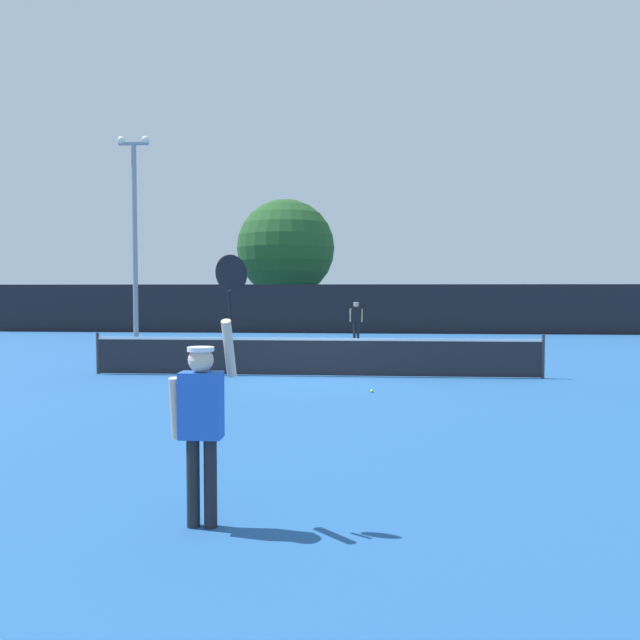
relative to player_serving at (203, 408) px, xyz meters
name	(u,v)px	position (x,y,z in m)	size (l,w,h in m)	color
ground_plane	(314,376)	(0.12, 10.40, -1.09)	(120.00, 120.00, 0.00)	#235693
tennis_net	(314,356)	(0.12, 10.40, -0.58)	(11.35, 0.08, 1.07)	#232328
perimeter_fence	(342,309)	(0.12, 26.82, 0.14)	(37.64, 0.12, 2.46)	black
player_serving	(203,408)	(0.00, 0.00, 0.00)	(0.68, 0.39, 2.50)	blue
player_receiving	(356,317)	(0.92, 22.29, -0.09)	(0.57, 0.24, 1.64)	black
tennis_ball	(372,391)	(1.56, 7.87, -1.06)	(0.07, 0.07, 0.07)	#CCE033
light_pole	(135,228)	(-7.03, 17.24, 3.33)	(1.18, 0.28, 7.73)	gray
large_tree	(286,248)	(-3.50, 32.49, 3.56)	(5.79, 5.79, 7.56)	brown
parked_car_near	(224,313)	(-7.57, 33.85, -0.32)	(2.27, 4.35, 1.69)	white
parked_car_mid	(298,312)	(-3.00, 34.74, -0.32)	(2.35, 4.38, 1.69)	#B7B7BC
parked_car_far	(381,314)	(2.19, 32.73, -0.32)	(2.41, 4.41, 1.69)	white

